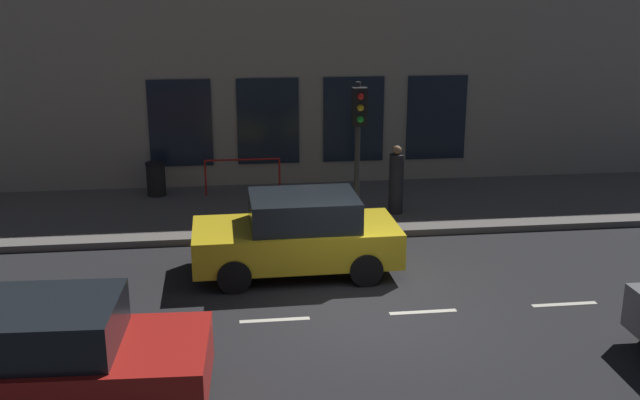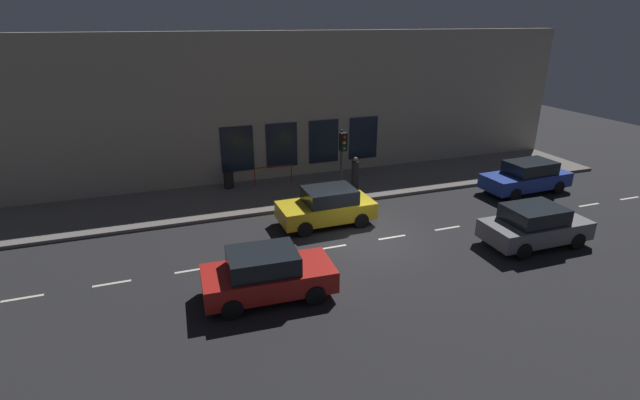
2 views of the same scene
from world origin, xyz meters
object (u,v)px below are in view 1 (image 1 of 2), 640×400
parked_car_1 (298,234)px  parked_car_2 (49,360)px  trash_bin (156,179)px  pedestrian_0 (396,182)px  traffic_light (359,126)px

parked_car_1 → parked_car_2: (-4.64, 3.72, 0.00)m
parked_car_2 → trash_bin: parked_car_2 is taller
parked_car_1 → parked_car_2: size_ratio=0.98×
parked_car_1 → pedestrian_0: pedestrian_0 is taller
traffic_light → trash_bin: (3.38, 4.80, -1.93)m
parked_car_1 → pedestrian_0: (3.21, -2.70, 0.14)m
traffic_light → pedestrian_0: 2.22m
pedestrian_0 → parked_car_2: bearing=86.3°
traffic_light → parked_car_1: (-2.16, 1.57, -1.74)m
traffic_light → pedestrian_0: traffic_light is taller
traffic_light → trash_bin: size_ratio=3.73×
parked_car_1 → trash_bin: (5.54, 3.23, -0.19)m
parked_car_2 → pedestrian_0: bearing=143.3°
trash_bin → pedestrian_0: bearing=-111.4°
parked_car_2 → pedestrian_0: pedestrian_0 is taller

